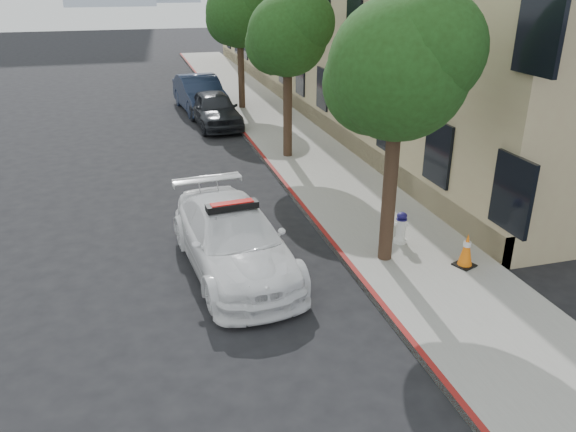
# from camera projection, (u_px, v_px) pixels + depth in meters

# --- Properties ---
(ground) EXTENTS (120.00, 120.00, 0.00)m
(ground) POSITION_uv_depth(u_px,v_px,m) (239.00, 241.00, 13.57)
(ground) COLOR black
(ground) RESTS_ON ground
(sidewalk) EXTENTS (3.20, 50.00, 0.15)m
(sidewalk) POSITION_uv_depth(u_px,v_px,m) (278.00, 128.00, 23.28)
(sidewalk) COLOR gray
(sidewalk) RESTS_ON ground
(curb_strip) EXTENTS (0.12, 50.00, 0.15)m
(curb_strip) POSITION_uv_depth(u_px,v_px,m) (241.00, 131.00, 22.90)
(curb_strip) COLOR maroon
(curb_strip) RESTS_ON ground
(tree_near) EXTENTS (2.92, 2.82, 5.62)m
(tree_near) POSITION_uv_depth(u_px,v_px,m) (401.00, 68.00, 10.83)
(tree_near) COLOR black
(tree_near) RESTS_ON sidewalk
(tree_mid) EXTENTS (2.77, 2.64, 5.43)m
(tree_mid) POSITION_uv_depth(u_px,v_px,m) (289.00, 35.00, 17.95)
(tree_mid) COLOR black
(tree_mid) RESTS_ON sidewalk
(tree_far) EXTENTS (3.10, 3.00, 5.81)m
(tree_far) POSITION_uv_depth(u_px,v_px,m) (240.00, 13.00, 24.93)
(tree_far) COLOR black
(tree_far) RESTS_ON sidewalk
(police_car) EXTENTS (2.44, 5.08, 1.58)m
(police_car) POSITION_uv_depth(u_px,v_px,m) (234.00, 239.00, 12.02)
(police_car) COLOR white
(police_car) RESTS_ON ground
(parked_car_mid) EXTENTS (1.99, 4.40, 1.46)m
(parked_car_mid) POSITION_uv_depth(u_px,v_px,m) (215.00, 109.00, 23.59)
(parked_car_mid) COLOR black
(parked_car_mid) RESTS_ON ground
(parked_car_far) EXTENTS (2.16, 5.08, 1.63)m
(parked_car_far) POSITION_uv_depth(u_px,v_px,m) (200.00, 94.00, 26.24)
(parked_car_far) COLOR #162037
(parked_car_far) RESTS_ON ground
(fire_hydrant) EXTENTS (0.33, 0.30, 0.77)m
(fire_hydrant) POSITION_uv_depth(u_px,v_px,m) (401.00, 228.00, 13.02)
(fire_hydrant) COLOR white
(fire_hydrant) RESTS_ON sidewalk
(traffic_cone) EXTENTS (0.51, 0.51, 0.76)m
(traffic_cone) POSITION_uv_depth(u_px,v_px,m) (466.00, 250.00, 11.97)
(traffic_cone) COLOR black
(traffic_cone) RESTS_ON sidewalk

